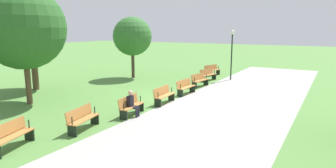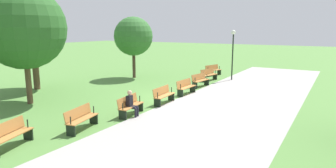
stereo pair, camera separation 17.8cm
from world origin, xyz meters
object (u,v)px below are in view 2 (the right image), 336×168
(bench_2, at_px, (200,80))
(person_seated, at_px, (131,103))
(bench_1, at_px, (209,75))
(bench_4, at_px, (163,95))
(bench_7, at_px, (10,135))
(lamp_post, at_px, (233,45))
(bench_3, at_px, (186,87))
(bench_6, at_px, (81,118))
(bench_0, at_px, (213,70))
(bench_5, at_px, (130,105))
(tree_3, at_px, (33,33))
(tree_1, at_px, (133,36))
(tree_2, at_px, (24,28))

(bench_2, distance_m, person_seated, 7.87)
(bench_1, xyz_separation_m, person_seated, (10.43, 0.60, 0.17))
(bench_4, relative_size, bench_7, 0.97)
(bench_1, xyz_separation_m, lamp_post, (-1.24, 1.42, 2.21))
(bench_1, xyz_separation_m, bench_3, (5.14, 0.66, 0.00))
(bench_2, distance_m, lamp_post, 4.50)
(bench_4, distance_m, bench_6, 5.18)
(bench_0, distance_m, bench_5, 12.88)
(bench_5, bearing_deg, tree_3, -107.13)
(bench_3, height_order, tree_1, tree_1)
(bench_1, relative_size, bench_4, 1.03)
(lamp_post, bearing_deg, bench_2, -14.50)
(bench_3, bearing_deg, tree_3, -65.86)
(bench_0, height_order, lamp_post, lamp_post)
(bench_1, bearing_deg, bench_6, 12.28)
(bench_2, height_order, tree_3, tree_3)
(bench_2, distance_m, bench_6, 10.33)
(bench_0, relative_size, bench_5, 1.01)
(bench_0, height_order, tree_1, tree_1)
(tree_1, bearing_deg, tree_2, 1.72)
(bench_0, bearing_deg, lamp_post, 75.73)
(bench_2, bearing_deg, bench_1, -162.85)
(tree_1, bearing_deg, bench_4, 47.37)
(bench_6, bearing_deg, tree_2, -117.74)
(bench_0, height_order, tree_3, tree_3)
(tree_3, bearing_deg, tree_1, 158.56)
(bench_0, relative_size, tree_3, 0.31)
(bench_4, bearing_deg, lamp_post, 172.70)
(bench_6, bearing_deg, tree_3, -128.00)
(bench_2, bearing_deg, bench_4, 9.81)
(bench_0, distance_m, bench_1, 2.59)
(bench_5, height_order, lamp_post, lamp_post)
(bench_5, relative_size, bench_6, 0.99)
(bench_5, relative_size, tree_3, 0.31)
(tree_3, bearing_deg, bench_2, 124.87)
(person_seated, distance_m, tree_2, 6.99)
(person_seated, bearing_deg, tree_2, -88.61)
(bench_2, distance_m, tree_2, 11.17)
(bench_0, height_order, bench_1, same)
(tree_1, xyz_separation_m, tree_3, (6.96, -2.73, 0.31))
(tree_3, bearing_deg, bench_4, 96.53)
(tree_2, relative_size, lamp_post, 1.60)
(bench_0, bearing_deg, bench_4, 24.52)
(bench_4, xyz_separation_m, person_seated, (2.69, -0.06, 0.17))
(bench_0, xyz_separation_m, bench_1, (2.51, 0.66, 0.00))
(bench_2, xyz_separation_m, tree_3, (6.23, -8.94, 3.17))
(tree_3, bearing_deg, bench_7, 49.90)
(bench_3, xyz_separation_m, person_seated, (5.28, -0.06, 0.17))
(bench_4, xyz_separation_m, tree_2, (3.63, -6.14, 3.51))
(bench_5, height_order, bench_7, same)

